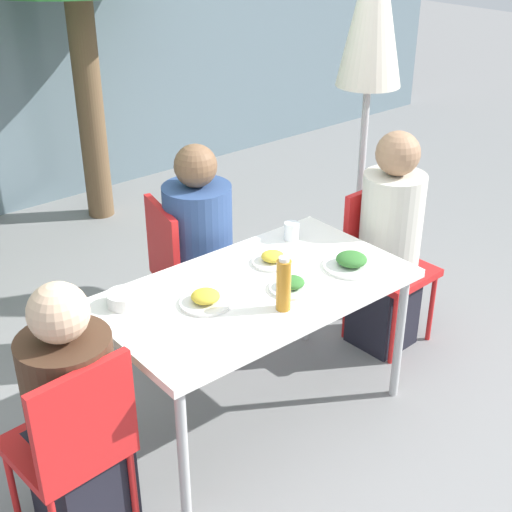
# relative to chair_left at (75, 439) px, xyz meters

# --- Properties ---
(ground_plane) EXTENTS (24.00, 24.00, 0.00)m
(ground_plane) POSITION_rel_chair_left_xyz_m (1.00, 0.16, -0.52)
(ground_plane) COLOR gray
(dining_table) EXTENTS (1.41, 0.78, 0.73)m
(dining_table) POSITION_rel_chair_left_xyz_m (1.00, 0.16, 0.16)
(dining_table) COLOR white
(dining_table) RESTS_ON ground
(chair_left) EXTENTS (0.43, 0.43, 0.88)m
(chair_left) POSITION_rel_chair_left_xyz_m (0.00, 0.00, 0.00)
(chair_left) COLOR red
(chair_left) RESTS_ON ground
(person_left) EXTENTS (0.35, 0.35, 1.12)m
(person_left) POSITION_rel_chair_left_xyz_m (0.04, 0.08, 0.01)
(person_left) COLOR black
(person_left) RESTS_ON ground
(chair_right) EXTENTS (0.41, 0.41, 0.88)m
(chair_right) POSITION_rel_chair_left_xyz_m (2.00, 0.27, 0.00)
(chair_right) COLOR red
(chair_right) RESTS_ON ground
(person_right) EXTENTS (0.33, 0.33, 1.25)m
(person_right) POSITION_rel_chair_left_xyz_m (1.95, 0.19, 0.08)
(person_right) COLOR black
(person_right) RESTS_ON ground
(chair_far) EXTENTS (0.48, 0.48, 0.88)m
(chair_far) POSITION_rel_chair_left_xyz_m (1.07, 0.86, 0.00)
(chair_far) COLOR red
(chair_far) RESTS_ON ground
(person_far) EXTENTS (0.38, 0.38, 1.20)m
(person_far) POSITION_rel_chair_left_xyz_m (1.14, 0.80, 0.04)
(person_far) COLOR #383842
(person_far) RESTS_ON ground
(closed_umbrella) EXTENTS (0.38, 0.38, 2.21)m
(closed_umbrella) POSITION_rel_chair_left_xyz_m (2.34, 0.77, 1.14)
(closed_umbrella) COLOR #333333
(closed_umbrella) RESTS_ON ground
(plate_0) EXTENTS (0.20, 0.20, 0.06)m
(plate_0) POSITION_rel_chair_left_xyz_m (1.10, 0.03, 0.24)
(plate_0) COLOR white
(plate_0) RESTS_ON dining_table
(plate_1) EXTENTS (0.26, 0.26, 0.07)m
(plate_1) POSITION_rel_chair_left_xyz_m (1.45, 0.00, 0.24)
(plate_1) COLOR white
(plate_1) RESTS_ON dining_table
(plate_2) EXTENTS (0.23, 0.23, 0.06)m
(plate_2) POSITION_rel_chair_left_xyz_m (0.73, 0.17, 0.24)
(plate_2) COLOR white
(plate_2) RESTS_ON dining_table
(plate_3) EXTENTS (0.20, 0.20, 0.06)m
(plate_3) POSITION_rel_chair_left_xyz_m (1.20, 0.27, 0.24)
(plate_3) COLOR white
(plate_3) RESTS_ON dining_table
(bottle) EXTENTS (0.06, 0.06, 0.25)m
(bottle) POSITION_rel_chair_left_xyz_m (0.96, -0.07, 0.34)
(bottle) COLOR #B7751E
(bottle) RESTS_ON dining_table
(drinking_cup) EXTENTS (0.08, 0.08, 0.09)m
(drinking_cup) POSITION_rel_chair_left_xyz_m (1.44, 0.40, 0.26)
(drinking_cup) COLOR white
(drinking_cup) RESTS_ON dining_table
(salad_bowl) EXTENTS (0.15, 0.15, 0.06)m
(salad_bowl) POSITION_rel_chair_left_xyz_m (0.46, 0.39, 0.25)
(salad_bowl) COLOR white
(salad_bowl) RESTS_ON dining_table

